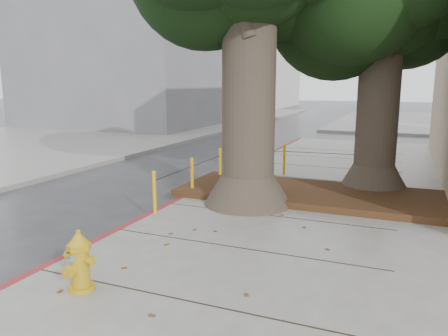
{
  "coord_description": "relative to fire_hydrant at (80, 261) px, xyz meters",
  "views": [
    {
      "loc": [
        3.0,
        -6.64,
        2.92
      ],
      "look_at": [
        -0.62,
        2.02,
        1.1
      ],
      "focal_mm": 35.0,
      "sensor_mm": 36.0,
      "label": 1
    }
  ],
  "objects": [
    {
      "name": "building_far_white",
      "position": [
        -16.07,
        47.28,
        6.93
      ],
      "size": [
        12.0,
        18.0,
        15.0
      ],
      "primitive_type": "cube",
      "color": "silver",
      "rests_on": "ground"
    },
    {
      "name": "sidewalk_opposite",
      "position": [
        -13.07,
        12.28,
        -0.49
      ],
      "size": [
        14.0,
        60.0,
        0.15
      ],
      "primitive_type": "cube",
      "color": "slate",
      "rests_on": "ground"
    },
    {
      "name": "car_dark",
      "position": [
        -10.31,
        20.22,
        0.03
      ],
      "size": [
        1.85,
        4.16,
        1.19
      ],
      "primitive_type": "imported",
      "rotation": [
        0.0,
        0.0,
        -0.05
      ],
      "color": "black",
      "rests_on": "ground"
    },
    {
      "name": "ground",
      "position": [
        0.93,
        2.28,
        -0.57
      ],
      "size": [
        140.0,
        140.0,
        0.0
      ],
      "primitive_type": "plane",
      "color": "#28282B",
      "rests_on": "ground"
    },
    {
      "name": "building_far_grey",
      "position": [
        -14.07,
        24.28,
        5.43
      ],
      "size": [
        12.0,
        16.0,
        12.0
      ],
      "primitive_type": "cube",
      "color": "slate",
      "rests_on": "ground"
    },
    {
      "name": "planter_bed",
      "position": [
        1.83,
        6.18,
        -0.34
      ],
      "size": [
        6.4,
        2.6,
        0.16
      ],
      "primitive_type": "cube",
      "color": "black",
      "rests_on": "sidewalk_main"
    },
    {
      "name": "fire_hydrant",
      "position": [
        0.0,
        0.0,
        0.0
      ],
      "size": [
        0.45,
        0.42,
        0.85
      ],
      "rotation": [
        0.0,
        0.0,
        -0.14
      ],
      "color": "gold",
      "rests_on": "sidewalk_main"
    },
    {
      "name": "bollard_ring",
      "position": [
        0.06,
        6.66,
        0.1
      ],
      "size": [
        3.79,
        5.39,
        0.95
      ],
      "color": "#DDA20C",
      "rests_on": "sidewalk_main"
    },
    {
      "name": "curb_red",
      "position": [
        -1.07,
        4.78,
        -0.49
      ],
      "size": [
        0.14,
        26.0,
        0.16
      ],
      "primitive_type": "cube",
      "color": "maroon",
      "rests_on": "ground"
    }
  ]
}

